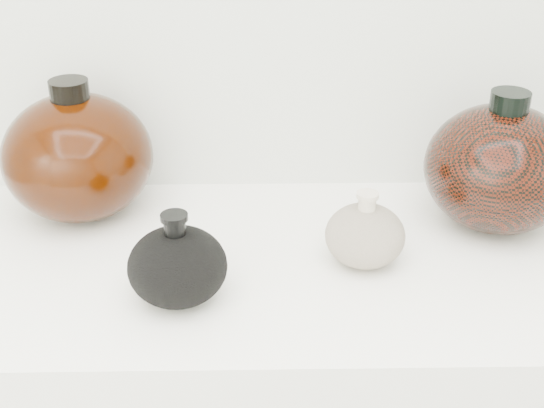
{
  "coord_description": "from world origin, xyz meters",
  "views": [
    {
      "loc": [
        0.02,
        -0.01,
        1.51
      ],
      "look_at": [
        0.04,
        0.92,
        1.01
      ],
      "focal_mm": 50.0,
      "sensor_mm": 36.0,
      "label": 1
    }
  ],
  "objects_px": {
    "left_round_pot": "(78,156)",
    "black_gourd_vase": "(177,266)",
    "cream_gourd_vase": "(365,235)",
    "right_round_pot": "(500,168)"
  },
  "relations": [
    {
      "from": "cream_gourd_vase",
      "to": "left_round_pot",
      "type": "relative_size",
      "value": 0.56
    },
    {
      "from": "cream_gourd_vase",
      "to": "right_round_pot",
      "type": "height_order",
      "value": "right_round_pot"
    },
    {
      "from": "left_round_pot",
      "to": "cream_gourd_vase",
      "type": "bearing_deg",
      "value": -19.81
    },
    {
      "from": "left_round_pot",
      "to": "black_gourd_vase",
      "type": "bearing_deg",
      "value": -54.21
    },
    {
      "from": "cream_gourd_vase",
      "to": "left_round_pot",
      "type": "height_order",
      "value": "left_round_pot"
    },
    {
      "from": "black_gourd_vase",
      "to": "right_round_pot",
      "type": "distance_m",
      "value": 0.53
    },
    {
      "from": "cream_gourd_vase",
      "to": "right_round_pot",
      "type": "xyz_separation_m",
      "value": [
        0.22,
        0.11,
        0.05
      ]
    },
    {
      "from": "black_gourd_vase",
      "to": "cream_gourd_vase",
      "type": "relative_size",
      "value": 1.16
    },
    {
      "from": "cream_gourd_vase",
      "to": "left_round_pot",
      "type": "bearing_deg",
      "value": 160.19
    },
    {
      "from": "right_round_pot",
      "to": "cream_gourd_vase",
      "type": "bearing_deg",
      "value": -153.34
    }
  ]
}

